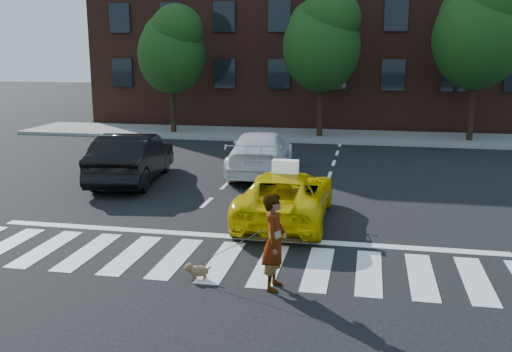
# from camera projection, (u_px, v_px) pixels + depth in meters

# --- Properties ---
(ground) EXTENTS (120.00, 120.00, 0.00)m
(ground) POSITION_uv_depth(u_px,v_px,m) (222.00, 262.00, 11.81)
(ground) COLOR black
(ground) RESTS_ON ground
(crosswalk) EXTENTS (13.00, 2.40, 0.01)m
(crosswalk) POSITION_uv_depth(u_px,v_px,m) (222.00, 261.00, 11.81)
(crosswalk) COLOR silver
(crosswalk) RESTS_ON ground
(stop_line) EXTENTS (12.00, 0.30, 0.01)m
(stop_line) POSITION_uv_depth(u_px,v_px,m) (239.00, 237.00, 13.34)
(stop_line) COLOR silver
(stop_line) RESTS_ON ground
(sidewalk_far) EXTENTS (30.00, 4.00, 0.15)m
(sidewalk_far) POSITION_uv_depth(u_px,v_px,m) (310.00, 136.00, 28.55)
(sidewalk_far) COLOR slate
(sidewalk_far) RESTS_ON ground
(building) EXTENTS (26.00, 10.00, 12.00)m
(building) POSITION_uv_depth(u_px,v_px,m) (325.00, 21.00, 34.44)
(building) COLOR #4A241A
(building) RESTS_ON ground
(tree_left) EXTENTS (3.39, 3.38, 6.50)m
(tree_left) POSITION_uv_depth(u_px,v_px,m) (172.00, 46.00, 28.45)
(tree_left) COLOR black
(tree_left) RESTS_ON ground
(tree_mid) EXTENTS (3.69, 3.69, 7.10)m
(tree_mid) POSITION_uv_depth(u_px,v_px,m) (322.00, 37.00, 26.92)
(tree_mid) COLOR black
(tree_mid) RESTS_ON ground
(tree_right) EXTENTS (4.00, 4.00, 7.70)m
(tree_right) POSITION_uv_depth(u_px,v_px,m) (479.00, 27.00, 25.50)
(tree_right) COLOR black
(tree_right) RESTS_ON ground
(taxi) EXTENTS (2.13, 4.62, 1.28)m
(taxi) POSITION_uv_depth(u_px,v_px,m) (286.00, 196.00, 14.59)
(taxi) COLOR #DBBD04
(taxi) RESTS_ON ground
(black_sedan) EXTENTS (2.34, 5.12, 1.63)m
(black_sedan) POSITION_uv_depth(u_px,v_px,m) (132.00, 157.00, 18.80)
(black_sedan) COLOR black
(black_sedan) RESTS_ON ground
(white_suv) EXTENTS (2.53, 5.28, 1.48)m
(white_suv) POSITION_uv_depth(u_px,v_px,m) (261.00, 153.00, 20.03)
(white_suv) COLOR silver
(white_suv) RESTS_ON ground
(woman) EXTENTS (0.45, 0.67, 1.79)m
(woman) POSITION_uv_depth(u_px,v_px,m) (274.00, 242.00, 10.32)
(woman) COLOR #999999
(woman) RESTS_ON ground
(dog) EXTENTS (0.54, 0.22, 0.31)m
(dog) POSITION_uv_depth(u_px,v_px,m) (197.00, 270.00, 10.88)
(dog) COLOR olive
(dog) RESTS_ON ground
(taxi_sign) EXTENTS (0.65, 0.28, 0.32)m
(taxi_sign) POSITION_uv_depth(u_px,v_px,m) (285.00, 166.00, 14.23)
(taxi_sign) COLOR white
(taxi_sign) RESTS_ON taxi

